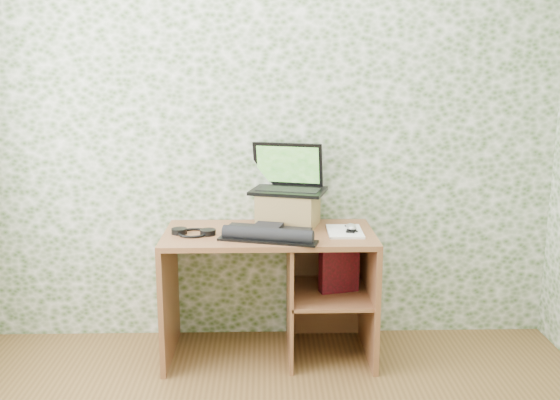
{
  "coord_description": "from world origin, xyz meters",
  "views": [
    {
      "loc": [
        -0.02,
        -2.0,
        1.69
      ],
      "look_at": [
        0.06,
        1.39,
        0.95
      ],
      "focal_mm": 40.0,
      "sensor_mm": 36.0,
      "label": 1
    }
  ],
  "objects_px": {
    "keyboard": "(268,233)",
    "notepad": "(345,231)",
    "desk": "(283,275)",
    "laptop": "(288,180)",
    "riser": "(288,209)"
  },
  "relations": [
    {
      "from": "desk",
      "to": "keyboard",
      "type": "bearing_deg",
      "value": -120.46
    },
    {
      "from": "riser",
      "to": "desk",
      "type": "bearing_deg",
      "value": -107.73
    },
    {
      "from": "riser",
      "to": "notepad",
      "type": "relative_size",
      "value": 1.2
    },
    {
      "from": "notepad",
      "to": "desk",
      "type": "bearing_deg",
      "value": 173.35
    },
    {
      "from": "riser",
      "to": "keyboard",
      "type": "distance_m",
      "value": 0.3
    },
    {
      "from": "desk",
      "to": "notepad",
      "type": "distance_m",
      "value": 0.45
    },
    {
      "from": "desk",
      "to": "notepad",
      "type": "relative_size",
      "value": 4.31
    },
    {
      "from": "desk",
      "to": "notepad",
      "type": "xyz_separation_m",
      "value": [
        0.35,
        -0.05,
        0.28
      ]
    },
    {
      "from": "riser",
      "to": "keyboard",
      "type": "relative_size",
      "value": 0.6
    },
    {
      "from": "riser",
      "to": "keyboard",
      "type": "bearing_deg",
      "value": -115.2
    },
    {
      "from": "keyboard",
      "to": "notepad",
      "type": "height_order",
      "value": "keyboard"
    },
    {
      "from": "desk",
      "to": "keyboard",
      "type": "relative_size",
      "value": 2.17
    },
    {
      "from": "laptop",
      "to": "notepad",
      "type": "bearing_deg",
      "value": -17.39
    },
    {
      "from": "desk",
      "to": "riser",
      "type": "relative_size",
      "value": 3.6
    },
    {
      "from": "desk",
      "to": "notepad",
      "type": "height_order",
      "value": "notepad"
    }
  ]
}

